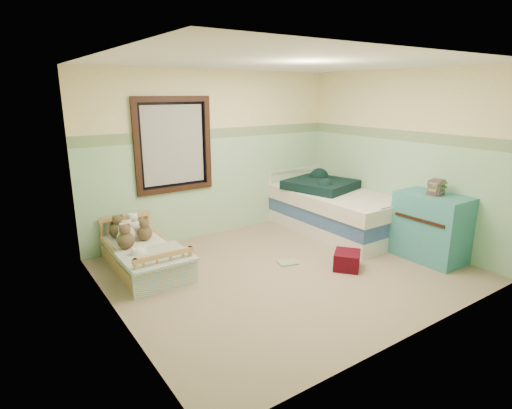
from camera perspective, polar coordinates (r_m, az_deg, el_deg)
floor at (r=5.34m, az=4.32°, el=-9.04°), size 4.20×3.60×0.02m
ceiling at (r=4.88m, az=4.94°, el=19.02°), size 4.20×3.60×0.02m
wall_back at (r=6.44m, az=-5.55°, el=6.85°), size 4.20×0.04×2.50m
wall_front at (r=3.77m, az=22.01°, el=-0.27°), size 4.20×0.04×2.50m
wall_left at (r=4.02m, az=-19.44°, el=0.88°), size 0.04×3.60×2.50m
wall_right at (r=6.47m, az=19.34°, el=6.11°), size 0.04×3.60×2.50m
wainscot_mint at (r=6.52m, az=-5.38°, el=2.49°), size 4.20×0.01×1.50m
border_strip at (r=6.39m, az=-5.56°, el=9.72°), size 4.20×0.01×0.15m
window_frame at (r=6.07m, az=-11.26°, el=8.03°), size 1.16×0.06×1.36m
window_blinds at (r=6.08m, az=-11.30°, el=8.04°), size 0.92×0.01×1.12m
toddler_bed_frame at (r=5.50m, az=-15.11°, el=-7.67°), size 0.71×1.42×0.18m
toddler_mattress at (r=5.44m, az=-15.22°, el=-6.20°), size 0.65×1.36×0.12m
patchwork_quilt at (r=5.03m, az=-13.57°, el=-7.00°), size 0.77×0.71×0.03m
plush_bed_brown at (r=5.80m, az=-18.39°, el=-3.36°), size 0.22×0.22×0.22m
plush_bed_white at (r=5.85m, az=-16.52°, el=-3.05°), size 0.21×0.21×0.21m
plush_bed_tan at (r=5.61m, az=-17.26°, el=-3.94°), size 0.20×0.20×0.20m
plush_bed_dark at (r=5.68m, az=-15.04°, el=-3.68°), size 0.18×0.18×0.18m
plush_floor_cream at (r=5.20m, az=-15.65°, el=-8.49°), size 0.29×0.29×0.29m
plush_floor_tan at (r=4.94m, az=-14.84°, el=-10.10°), size 0.23×0.23×0.23m
twin_bed_frame at (r=6.79m, az=10.70°, el=-2.80°), size 1.08×2.16×0.22m
twin_boxspring at (r=6.73m, az=10.79°, el=-1.01°), size 1.08×2.16×0.22m
twin_mattress at (r=6.67m, az=10.89°, el=0.80°), size 1.12×2.20×0.22m
teal_blanket at (r=6.80m, az=8.88°, el=2.74°), size 1.14×1.18×0.14m
dresser at (r=5.99m, az=22.94°, el=-2.87°), size 0.56×0.89×0.89m
book_stack at (r=5.85m, az=23.57°, el=2.20°), size 0.23×0.20×0.20m
red_pillow at (r=5.45m, az=12.41°, el=-7.51°), size 0.47×0.47×0.22m
floor_book at (r=5.52m, az=4.40°, el=-7.97°), size 0.29×0.25×0.02m
extra_plush_0 at (r=5.57m, az=-17.82°, el=-4.37°), size 0.16×0.16×0.16m
extra_plush_1 at (r=5.62m, az=-15.08°, el=-3.83°), size 0.19×0.19×0.19m
extra_plush_2 at (r=5.84m, az=-18.76°, el=-3.56°), size 0.16×0.16×0.16m
extra_plush_3 at (r=5.59m, az=-17.59°, el=-4.13°), size 0.19×0.19×0.19m
extra_plush_4 at (r=5.38m, az=-17.49°, el=-4.73°), size 0.21×0.21×0.21m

